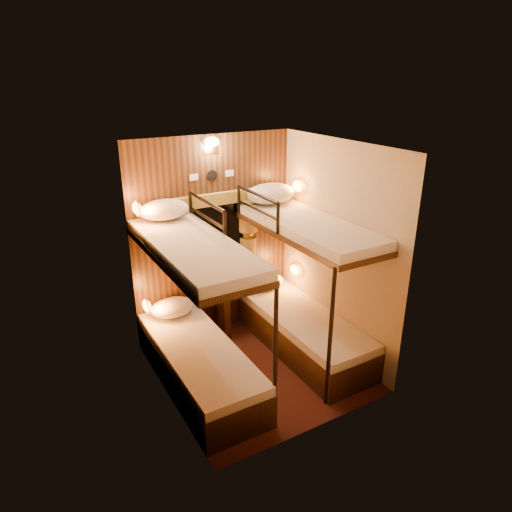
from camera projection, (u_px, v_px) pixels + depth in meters
floor at (257, 368)px, 5.01m from camera, size 2.10×2.10×0.00m
ceiling at (257, 146)px, 4.12m from camera, size 2.10×2.10×0.00m
wall_back at (213, 237)px, 5.41m from camera, size 2.40×0.00×2.40m
wall_front at (321, 312)px, 3.72m from camera, size 2.40×0.00×2.40m
wall_left at (161, 290)px, 4.10m from camera, size 0.00×2.40×2.40m
wall_right at (336, 250)px, 5.03m from camera, size 0.00×2.40×2.40m
back_panel at (214, 238)px, 5.40m from camera, size 2.00×0.03×2.40m
bunk_left at (198, 337)px, 4.56m from camera, size 0.72×1.90×1.82m
bunk_right at (304, 306)px, 5.16m from camera, size 0.72×1.90×1.82m
window at (215, 240)px, 5.38m from camera, size 1.00×0.12×0.79m
curtains at (216, 234)px, 5.32m from camera, size 1.10×0.22×1.00m
back_fixtures at (212, 149)px, 4.98m from camera, size 0.54×0.09×0.48m
reading_lamps at (226, 243)px, 5.11m from camera, size 2.00×0.20×1.25m
table at (222, 303)px, 5.54m from camera, size 0.50×0.34×0.66m
bottle_left at (214, 280)px, 5.37m from camera, size 0.06×0.06×0.22m
bottle_right at (220, 278)px, 5.39m from camera, size 0.07×0.07×0.26m
sachet_a at (229, 285)px, 5.46m from camera, size 0.11×0.09×0.01m
sachet_b at (222, 282)px, 5.54m from camera, size 0.08×0.06×0.01m
pillow_lower_left at (172, 307)px, 5.14m from camera, size 0.50×0.36×0.20m
pillow_lower_right at (268, 282)px, 5.81m from camera, size 0.44×0.32×0.17m
pillow_upper_left at (164, 210)px, 4.75m from camera, size 0.53×0.38×0.21m
pillow_upper_right at (271, 193)px, 5.33m from camera, size 0.60×0.43×0.24m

